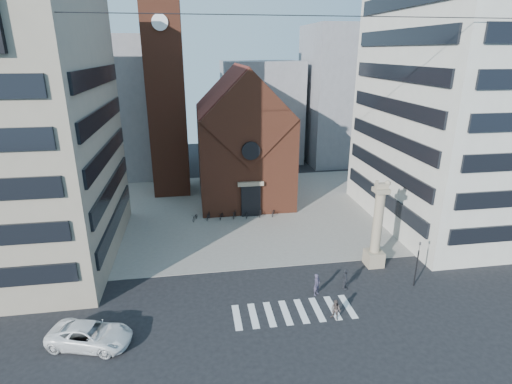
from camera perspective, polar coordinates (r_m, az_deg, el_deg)
ground at (r=35.67m, az=3.30°, el=-13.98°), size 120.00×120.00×0.00m
piazza at (r=52.30m, az=-1.07°, el=-2.54°), size 46.00×30.00×0.05m
zebra_crossing at (r=33.39m, az=5.40°, el=-16.66°), size 10.20×3.20×0.01m
church at (r=55.70m, az=-1.99°, el=7.40°), size 12.00×16.65×18.00m
campanile at (r=57.25m, az=-12.82°, el=15.12°), size 5.50×5.50×31.20m
building_right at (r=51.31m, az=28.48°, el=13.16°), size 18.00×22.00×32.00m
bg_block_left at (r=70.83m, az=-20.23°, el=11.33°), size 16.00×14.00×22.00m
bg_block_mid at (r=75.84m, az=0.68°, el=11.44°), size 14.00×12.00×18.00m
bg_block_right at (r=76.95m, az=13.24°, el=13.31°), size 16.00×14.00×24.00m
lion_column at (r=39.55m, az=16.85°, el=-5.58°), size 1.63×1.60×8.68m
traffic_light at (r=37.86m, az=22.02°, el=-9.37°), size 0.13×0.16×4.30m
white_car at (r=32.00m, az=-22.60°, el=-18.35°), size 6.31×4.15×1.61m
pedestrian_0 at (r=35.08m, az=8.67°, el=-12.92°), size 0.85×0.82×1.96m
pedestrian_1 at (r=32.61m, az=11.32°, el=-16.19°), size 1.02×1.03×1.68m
pedestrian_2 at (r=36.27m, az=12.61°, el=-12.08°), size 0.56×1.15×1.90m
scooter_0 at (r=49.44m, az=-8.70°, el=-3.56°), size 1.08×1.71×0.85m
scooter_1 at (r=49.43m, az=-6.82°, el=-3.41°), size 0.95×1.62×0.94m
scooter_2 at (r=49.52m, az=-4.94°, el=-3.36°), size 1.08×1.71×0.85m
scooter_3 at (r=49.63m, az=-3.06°, el=-3.20°), size 0.95×1.62×0.94m
scooter_4 at (r=49.82m, az=-1.20°, el=-3.15°), size 1.08×1.71×0.85m
scooter_5 at (r=50.03m, az=0.65°, el=-2.98°), size 0.95×1.62×0.94m
scooter_6 at (r=50.32m, az=2.47°, el=-2.92°), size 1.08×1.71×0.85m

